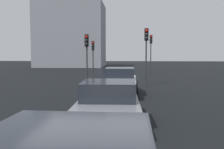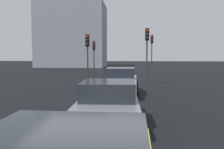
% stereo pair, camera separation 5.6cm
% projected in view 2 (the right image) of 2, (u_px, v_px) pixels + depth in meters
% --- Properties ---
extents(car_silver_lead, '(4.46, 2.11, 1.55)m').
position_uv_depth(car_silver_lead, '(120.00, 82.00, 14.35)').
color(car_silver_lead, '#A8AAB2').
rests_on(car_silver_lead, ground_plane).
extents(car_grey_second, '(4.14, 2.19, 1.45)m').
position_uv_depth(car_grey_second, '(109.00, 103.00, 8.24)').
color(car_grey_second, slate).
rests_on(car_grey_second, ground_plane).
extents(traffic_light_near_left, '(0.32, 0.28, 3.78)m').
position_uv_depth(traffic_light_near_left, '(87.00, 49.00, 18.64)').
color(traffic_light_near_left, '#2D2D30').
rests_on(traffic_light_near_left, ground_plane).
extents(traffic_light_near_right, '(0.32, 0.29, 4.38)m').
position_uv_depth(traffic_light_near_right, '(152.00, 47.00, 27.02)').
color(traffic_light_near_right, '#2D2D30').
rests_on(traffic_light_near_right, ground_plane).
extents(traffic_light_far_left, '(0.32, 0.29, 4.21)m').
position_uv_depth(traffic_light_far_left, '(147.00, 45.00, 18.51)').
color(traffic_light_far_left, '#2D2D30').
rests_on(traffic_light_far_left, ground_plane).
extents(traffic_light_far_right, '(0.32, 0.30, 3.62)m').
position_uv_depth(traffic_light_far_right, '(94.00, 51.00, 25.12)').
color(traffic_light_far_right, '#2D2D30').
rests_on(traffic_light_far_right, ground_plane).
extents(building_facade_left, '(8.71, 12.00, 11.51)m').
position_uv_depth(building_facade_left, '(72.00, 36.00, 46.50)').
color(building_facade_left, gray).
rests_on(building_facade_left, ground_plane).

